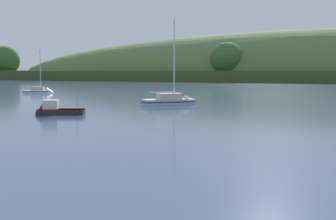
% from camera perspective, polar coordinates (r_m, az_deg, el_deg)
% --- Properties ---
extents(sailboat_near_mooring, '(7.12, 7.16, 12.36)m').
position_cam_1_polar(sailboat_near_mooring, '(66.50, 0.67, 0.83)').
color(sailboat_near_mooring, '#ADB2BC').
rests_on(sailboat_near_mooring, ground).
extents(sailboat_midwater_white, '(6.41, 4.38, 9.70)m').
position_cam_1_polar(sailboat_midwater_white, '(103.86, -14.31, 2.00)').
color(sailboat_midwater_white, white).
rests_on(sailboat_midwater_white, ground).
extents(fishing_boat_moored, '(5.43, 3.71, 3.12)m').
position_cam_1_polar(fishing_boat_moored, '(53.37, -12.72, -0.16)').
color(fishing_boat_moored, '#232328').
rests_on(fishing_boat_moored, ground).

